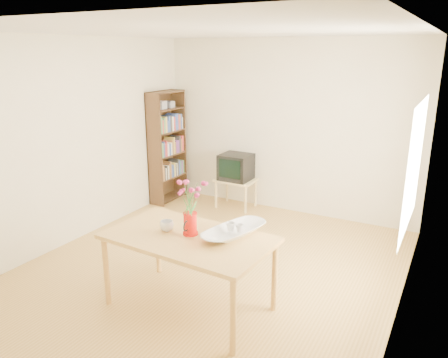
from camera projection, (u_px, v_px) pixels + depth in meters
The scene contains 11 objects.
room at pixel (213, 159), 4.65m from camera, with size 4.50×4.50×4.50m.
table at pixel (189, 243), 4.10m from camera, with size 1.60×0.98×0.75m.
tv_stand at pixel (236, 184), 6.90m from camera, with size 0.60×0.45×0.46m.
bookshelf at pixel (167, 151), 7.11m from camera, with size 0.28×0.70×1.80m.
pitcher at pixel (190, 224), 4.09m from camera, with size 0.14×0.22×0.22m.
flowers at pixel (190, 196), 4.01m from camera, with size 0.25×0.25×0.35m, color #C42E6B, non-canonical shape.
mug at pixel (167, 226), 4.18m from camera, with size 0.13×0.13×0.10m, color white.
bowl at pixel (234, 213), 4.04m from camera, with size 0.47×0.47×0.45m, color white.
teacup_a at pixel (230, 216), 4.07m from camera, with size 0.08×0.08×0.07m, color white.
teacup_b at pixel (240, 218), 4.05m from camera, with size 0.07×0.07×0.06m, color white.
television at pixel (236, 166), 6.83m from camera, with size 0.47×0.44×0.40m.
Camera 1 is at (2.30, -3.90, 2.42)m, focal length 35.00 mm.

